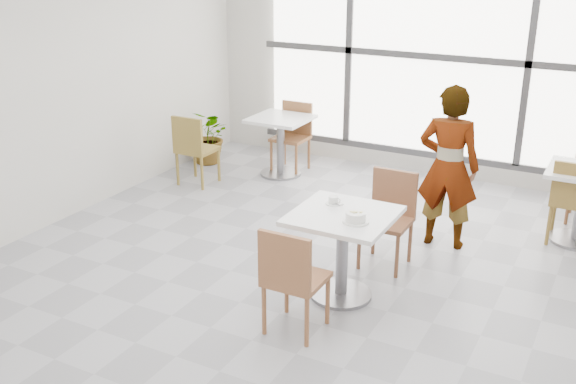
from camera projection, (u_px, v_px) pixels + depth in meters
The scene contains 15 objects.
floor at pixel (304, 290), 5.74m from camera, with size 7.00×7.00×0.00m, color #9E9EA5.
wall_back at pixel (436, 56), 8.10m from camera, with size 6.00×6.00×0.00m, color silver.
wall_left at pixel (32, 84), 6.54m from camera, with size 7.00×7.00×0.00m, color silver.
window at pixel (434, 56), 8.05m from camera, with size 4.60×0.07×2.52m.
main_table at pixel (343, 239), 5.47m from camera, with size 0.80×0.80×0.75m.
chair_near at pixel (291, 275), 4.93m from camera, with size 0.42×0.42×0.87m.
chair_far at pixel (390, 212), 6.08m from camera, with size 0.42×0.42×0.87m.
oatmeal_bowl at pixel (356, 217), 5.21m from camera, with size 0.21×0.21×0.09m.
coffee_cup at pixel (334, 201), 5.58m from camera, with size 0.16×0.13×0.07m.
person at pixel (448, 167), 6.34m from camera, with size 0.58×0.38×1.59m, color black.
bg_table_left at pixel (281, 138), 8.40m from camera, with size 0.70×0.70×0.75m.
bg_chair_left_near at pixel (193, 146), 8.03m from camera, with size 0.42×0.42×0.87m.
bg_chair_left_far at pixel (293, 132), 8.62m from camera, with size 0.42×0.42×0.87m.
bg_chair_right_near at pixel (574, 197), 6.42m from camera, with size 0.42×0.42×0.87m.
plant_left at pixel (209, 136), 8.89m from camera, with size 0.66×0.58×0.74m, color #57893E.
Camera 1 is at (2.27, -4.54, 2.82)m, focal length 41.77 mm.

